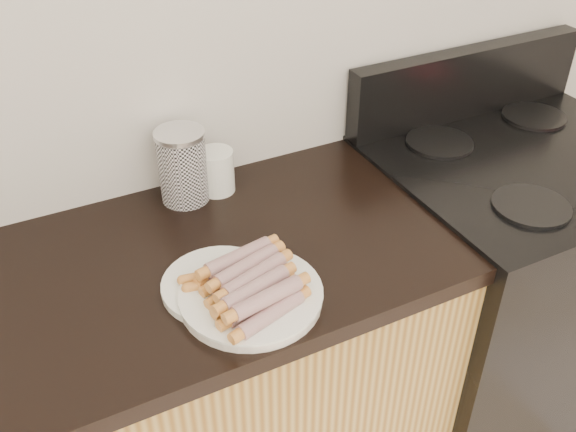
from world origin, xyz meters
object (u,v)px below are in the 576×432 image
canister (183,166)px  side_plate (219,284)px  stove (499,288)px  main_plate (251,297)px  mug (216,171)px

canister → side_plate: bearing=-98.3°
side_plate → canister: 0.35m
side_plate → canister: size_ratio=1.27×
side_plate → canister: (0.05, 0.33, 0.08)m
stove → main_plate: bearing=-170.2°
stove → main_plate: (-0.87, -0.15, 0.45)m
mug → stove: bearing=-17.4°
main_plate → side_plate: bearing=123.4°
stove → side_plate: bearing=-174.5°
stove → canister: canister is taller
main_plate → side_plate: size_ratio=1.21×
main_plate → mug: bearing=77.4°
main_plate → mug: size_ratio=2.58×
mug → main_plate: bearing=-102.6°
stove → side_plate: size_ratio=3.98×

